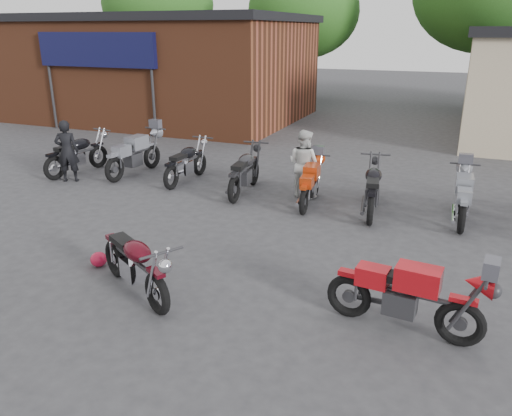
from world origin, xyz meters
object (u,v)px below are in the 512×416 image
at_px(row_bike_0, 77,152).
at_px(helmet, 99,259).
at_px(person_light, 304,164).
at_px(row_bike_3, 245,169).
at_px(row_bike_1, 134,152).
at_px(sportbike, 407,292).
at_px(row_bike_2, 186,160).
at_px(row_bike_4, 311,181).
at_px(row_bike_5, 373,186).
at_px(person_dark, 67,151).
at_px(row_bike_6, 463,195).
at_px(vintage_motorcycle, 135,260).

bearing_deg(row_bike_0, helmet, -127.63).
bearing_deg(person_light, row_bike_3, 30.74).
height_order(row_bike_1, row_bike_3, row_bike_1).
relative_size(sportbike, row_bike_3, 0.96).
relative_size(row_bike_0, row_bike_2, 1.06).
distance_m(row_bike_4, row_bike_5, 1.36).
distance_m(sportbike, row_bike_4, 5.03).
bearing_deg(row_bike_2, sportbike, -127.84).
bearing_deg(row_bike_3, person_light, -82.92).
height_order(person_dark, row_bike_0, person_dark).
bearing_deg(row_bike_2, row_bike_5, -94.70).
xyz_separation_m(row_bike_0, row_bike_4, (6.53, -0.10, -0.06)).
distance_m(row_bike_0, row_bike_3, 4.86).
relative_size(person_dark, row_bike_6, 0.82).
distance_m(sportbike, row_bike_1, 9.01).
distance_m(person_light, row_bike_6, 3.47).
bearing_deg(row_bike_4, sportbike, -155.31).
bearing_deg(helmet, sportbike, -0.39).
xyz_separation_m(row_bike_1, row_bike_4, (5.02, -0.56, -0.09)).
height_order(person_dark, person_light, person_dark).
bearing_deg(row_bike_6, sportbike, 170.81).
bearing_deg(person_dark, row_bike_2, 173.50).
bearing_deg(helmet, row_bike_5, 49.47).
bearing_deg(row_bike_3, row_bike_1, 78.45).
distance_m(person_dark, row_bike_2, 3.02).
bearing_deg(vintage_motorcycle, row_bike_2, 142.15).
distance_m(vintage_motorcycle, row_bike_1, 6.64).
height_order(sportbike, row_bike_2, sportbike).
relative_size(sportbike, helmet, 7.21).
xyz_separation_m(sportbike, row_bike_2, (-5.95, 4.85, -0.01)).
bearing_deg(person_light, row_bike_1, 17.48).
bearing_deg(person_dark, row_bike_1, -164.01).
relative_size(person_dark, row_bike_4, 0.86).
height_order(helmet, row_bike_0, row_bike_0).
relative_size(sportbike, row_bike_6, 1.01).
height_order(row_bike_2, row_bike_5, row_bike_5).
xyz_separation_m(row_bike_2, row_bike_6, (6.54, -0.34, -0.00)).
height_order(sportbike, row_bike_5, row_bike_5).
distance_m(row_bike_2, row_bike_3, 1.78).
height_order(row_bike_2, row_bike_3, row_bike_3).
bearing_deg(person_dark, person_light, 162.58).
bearing_deg(sportbike, helmet, -174.30).
bearing_deg(person_light, helmet, 85.60).
bearing_deg(row_bike_1, helmet, -147.23).
xyz_separation_m(sportbike, row_bike_6, (0.59, 4.51, -0.01)).
xyz_separation_m(person_light, row_bike_2, (-3.09, 0.01, -0.23)).
distance_m(person_dark, row_bike_6, 9.38).
bearing_deg(row_bike_3, vintage_motorcycle, 179.93).
distance_m(vintage_motorcycle, row_bike_2, 5.81).
height_order(helmet, row_bike_6, row_bike_6).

